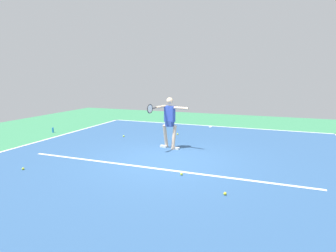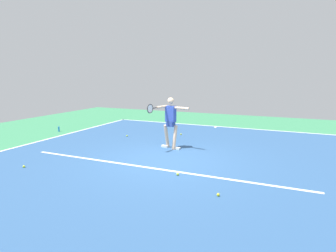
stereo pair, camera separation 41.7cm
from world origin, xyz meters
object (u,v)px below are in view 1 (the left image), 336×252
tennis_player (169,119)px  tennis_ball_by_baseline (181,174)px  tennis_ball_near_player (23,169)px  tennis_ball_near_service_line (225,194)px  water_bottle (53,130)px  tennis_ball_centre_court (124,136)px  tennis_ball_by_sideline (178,134)px

tennis_player → tennis_ball_by_baseline: tennis_player is taller
tennis_ball_by_baseline → tennis_ball_near_player: same height
tennis_ball_near_service_line → water_bottle: size_ratio=0.30×
tennis_ball_near_player → tennis_ball_near_service_line: size_ratio=1.00×
tennis_ball_centre_court → water_bottle: water_bottle is taller
tennis_player → water_bottle: (5.70, -0.73, -0.89)m
tennis_ball_by_baseline → tennis_ball_near_player: bearing=15.5°
tennis_ball_near_player → water_bottle: size_ratio=0.30×
tennis_player → tennis_ball_near_player: (2.81, 3.46, -0.97)m
tennis_ball_by_baseline → tennis_ball_near_service_line: (-1.22, 0.80, 0.00)m
tennis_ball_near_service_line → tennis_ball_centre_court: size_ratio=1.00×
water_bottle → tennis_ball_by_sideline: bearing=-164.2°
tennis_ball_centre_court → tennis_ball_by_sideline: (-1.90, -1.17, 0.00)m
tennis_ball_by_baseline → tennis_ball_near_service_line: size_ratio=1.00×
tennis_ball_by_sideline → water_bottle: water_bottle is taller
tennis_player → tennis_ball_by_sideline: (0.46, -2.21, -0.97)m
tennis_ball_by_baseline → tennis_ball_near_service_line: bearing=146.7°
tennis_ball_by_baseline → tennis_ball_centre_court: same height
tennis_ball_near_service_line → water_bottle: bearing=-25.4°
tennis_player → tennis_ball_near_service_line: 4.09m
tennis_ball_near_player → tennis_ball_by_baseline: bearing=-164.5°
tennis_ball_near_player → tennis_ball_near_service_line: 5.26m
tennis_ball_near_service_line → water_bottle: (8.13, -3.87, 0.08)m
tennis_player → tennis_ball_by_sideline: tennis_player is taller
tennis_ball_near_service_line → tennis_player: bearing=-52.2°
tennis_ball_by_baseline → tennis_ball_centre_court: (3.58, -3.37, 0.00)m
tennis_ball_near_service_line → tennis_ball_by_baseline: bearing=-33.3°
tennis_ball_by_baseline → tennis_ball_by_sideline: bearing=-69.8°
tennis_player → tennis_ball_centre_court: 2.76m
tennis_ball_near_service_line → water_bottle: water_bottle is taller
tennis_ball_by_baseline → tennis_ball_near_player: 4.18m
tennis_ball_by_baseline → water_bottle: (6.91, -3.06, 0.08)m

